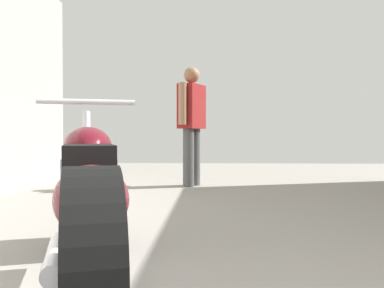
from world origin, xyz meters
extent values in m
plane|color=gray|center=(0.00, 3.22, 0.00)|extent=(15.46, 15.46, 0.00)
cylinder|color=black|center=(-1.14, 2.43, 0.32)|extent=(0.37, 0.66, 0.64)
cylinder|color=silver|center=(-1.14, 2.43, 0.32)|extent=(0.26, 0.29, 0.24)
cylinder|color=black|center=(-0.71, 1.05, 0.32)|extent=(0.37, 0.66, 0.64)
cylinder|color=silver|center=(-0.71, 1.05, 0.32)|extent=(0.26, 0.29, 0.24)
cube|color=silver|center=(-0.92, 1.74, 0.50)|extent=(0.42, 0.68, 0.28)
ellipsoid|color=#5B0F19|center=(-0.99, 1.95, 0.68)|extent=(0.40, 0.57, 0.22)
cube|color=black|center=(-0.87, 1.57, 0.65)|extent=(0.35, 0.52, 0.10)
ellipsoid|color=#5B0F19|center=(-0.72, 1.09, 0.52)|extent=(0.38, 0.50, 0.24)
cylinder|color=silver|center=(-1.12, 2.39, 0.62)|extent=(0.12, 0.25, 0.58)
cylinder|color=silver|center=(-1.11, 2.35, 0.96)|extent=(0.60, 0.22, 0.04)
cylinder|color=silver|center=(-0.97, 1.41, 0.22)|extent=(0.25, 0.55, 0.09)
cylinder|color=#4C4C4C|center=(-0.55, 5.94, 0.42)|extent=(0.21, 0.21, 0.84)
cylinder|color=#4C4C4C|center=(-0.64, 5.74, 0.42)|extent=(0.21, 0.21, 0.84)
cube|color=maroon|center=(-0.60, 5.84, 1.16)|extent=(0.42, 0.53, 0.64)
cylinder|color=#9E7051|center=(-0.48, 6.11, 1.19)|extent=(0.15, 0.15, 0.59)
cylinder|color=#9E7051|center=(-0.71, 5.57, 1.19)|extent=(0.15, 0.15, 0.59)
sphere|color=#9E7051|center=(-0.60, 5.84, 1.62)|extent=(0.23, 0.23, 0.23)
camera|label=1|loc=(-0.31, -0.35, 0.74)|focal=39.64mm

